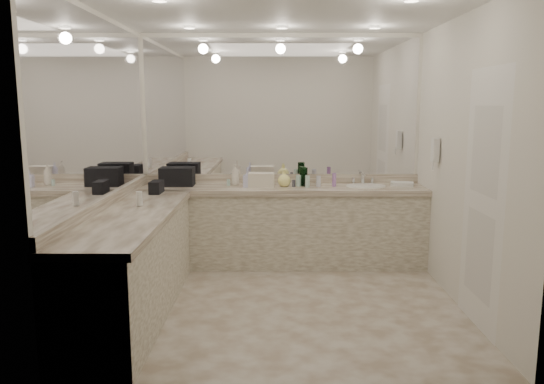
{
  "coord_description": "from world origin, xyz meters",
  "views": [
    {
      "loc": [
        -0.09,
        -4.67,
        1.81
      ],
      "look_at": [
        -0.1,
        0.4,
        0.97
      ],
      "focal_mm": 35.0,
      "sensor_mm": 36.0,
      "label": 1
    }
  ],
  "objects_px": {
    "wall_phone": "(435,150)",
    "soap_bottle_a": "(235,175)",
    "sink": "(366,187)",
    "cream_cosmetic_case": "(261,180)",
    "black_toiletry_bag": "(177,176)",
    "soap_bottle_b": "(247,178)",
    "hand_towel": "(402,184)",
    "soap_bottle_c": "(284,178)"
  },
  "relations": [
    {
      "from": "wall_phone",
      "to": "black_toiletry_bag",
      "type": "relative_size",
      "value": 0.64
    },
    {
      "from": "sink",
      "to": "soap_bottle_a",
      "type": "distance_m",
      "value": 1.48
    },
    {
      "from": "sink",
      "to": "cream_cosmetic_case",
      "type": "distance_m",
      "value": 1.18
    },
    {
      "from": "sink",
      "to": "soap_bottle_a",
      "type": "relative_size",
      "value": 1.86
    },
    {
      "from": "black_toiletry_bag",
      "to": "wall_phone",
      "type": "bearing_deg",
      "value": -11.49
    },
    {
      "from": "wall_phone",
      "to": "sink",
      "type": "bearing_deg",
      "value": 140.43
    },
    {
      "from": "wall_phone",
      "to": "soap_bottle_a",
      "type": "xyz_separation_m",
      "value": [
        -2.08,
        0.59,
        -0.33
      ]
    },
    {
      "from": "cream_cosmetic_case",
      "to": "soap_bottle_b",
      "type": "relative_size",
      "value": 1.44
    },
    {
      "from": "wall_phone",
      "to": "black_toiletry_bag",
      "type": "bearing_deg",
      "value": 168.51
    },
    {
      "from": "sink",
      "to": "soap_bottle_c",
      "type": "height_order",
      "value": "soap_bottle_c"
    },
    {
      "from": "cream_cosmetic_case",
      "to": "soap_bottle_c",
      "type": "xyz_separation_m",
      "value": [
        0.26,
        0.04,
        0.01
      ]
    },
    {
      "from": "black_toiletry_bag",
      "to": "cream_cosmetic_case",
      "type": "relative_size",
      "value": 1.33
    },
    {
      "from": "soap_bottle_b",
      "to": "hand_towel",
      "type": "bearing_deg",
      "value": 3.54
    },
    {
      "from": "cream_cosmetic_case",
      "to": "soap_bottle_b",
      "type": "xyz_separation_m",
      "value": [
        -0.15,
        -0.03,
        0.02
      ]
    },
    {
      "from": "cream_cosmetic_case",
      "to": "soap_bottle_a",
      "type": "relative_size",
      "value": 1.2
    },
    {
      "from": "cream_cosmetic_case",
      "to": "hand_towel",
      "type": "xyz_separation_m",
      "value": [
        1.59,
        0.08,
        -0.06
      ]
    },
    {
      "from": "hand_towel",
      "to": "wall_phone",
      "type": "bearing_deg",
      "value": -70.92
    },
    {
      "from": "sink",
      "to": "soap_bottle_c",
      "type": "relative_size",
      "value": 2.32
    },
    {
      "from": "black_toiletry_bag",
      "to": "soap_bottle_a",
      "type": "height_order",
      "value": "soap_bottle_a"
    },
    {
      "from": "sink",
      "to": "hand_towel",
      "type": "xyz_separation_m",
      "value": [
        0.42,
        0.04,
        0.03
      ]
    },
    {
      "from": "soap_bottle_a",
      "to": "soap_bottle_c",
      "type": "bearing_deg",
      "value": -9.5
    },
    {
      "from": "wall_phone",
      "to": "hand_towel",
      "type": "bearing_deg",
      "value": 109.08
    },
    {
      "from": "hand_towel",
      "to": "soap_bottle_c",
      "type": "relative_size",
      "value": 1.31
    },
    {
      "from": "sink",
      "to": "black_toiletry_bag",
      "type": "distance_m",
      "value": 2.13
    },
    {
      "from": "soap_bottle_a",
      "to": "soap_bottle_b",
      "type": "distance_m",
      "value": 0.21
    },
    {
      "from": "soap_bottle_a",
      "to": "wall_phone",
      "type": "bearing_deg",
      "value": -15.88
    },
    {
      "from": "sink",
      "to": "cream_cosmetic_case",
      "type": "xyz_separation_m",
      "value": [
        -1.17,
        -0.04,
        0.09
      ]
    },
    {
      "from": "sink",
      "to": "soap_bottle_a",
      "type": "xyz_separation_m",
      "value": [
        -1.47,
        0.09,
        0.12
      ]
    },
    {
      "from": "soap_bottle_a",
      "to": "hand_towel",
      "type": "bearing_deg",
      "value": -1.39
    },
    {
      "from": "soap_bottle_a",
      "to": "sink",
      "type": "bearing_deg",
      "value": -3.52
    },
    {
      "from": "wall_phone",
      "to": "soap_bottle_a",
      "type": "bearing_deg",
      "value": 164.12
    },
    {
      "from": "black_toiletry_bag",
      "to": "soap_bottle_b",
      "type": "distance_m",
      "value": 0.81
    },
    {
      "from": "sink",
      "to": "soap_bottle_b",
      "type": "height_order",
      "value": "soap_bottle_b"
    },
    {
      "from": "wall_phone",
      "to": "soap_bottle_a",
      "type": "height_order",
      "value": "wall_phone"
    },
    {
      "from": "black_toiletry_bag",
      "to": "hand_towel",
      "type": "bearing_deg",
      "value": -0.24
    },
    {
      "from": "hand_towel",
      "to": "soap_bottle_b",
      "type": "distance_m",
      "value": 1.75
    },
    {
      "from": "hand_towel",
      "to": "soap_bottle_a",
      "type": "distance_m",
      "value": 1.89
    },
    {
      "from": "wall_phone",
      "to": "soap_bottle_b",
      "type": "relative_size",
      "value": 1.22
    },
    {
      "from": "sink",
      "to": "hand_towel",
      "type": "height_order",
      "value": "hand_towel"
    },
    {
      "from": "black_toiletry_bag",
      "to": "cream_cosmetic_case",
      "type": "bearing_deg",
      "value": -5.6
    },
    {
      "from": "wall_phone",
      "to": "soap_bottle_c",
      "type": "relative_size",
      "value": 1.27
    },
    {
      "from": "sink",
      "to": "cream_cosmetic_case",
      "type": "relative_size",
      "value": 1.55
    }
  ]
}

